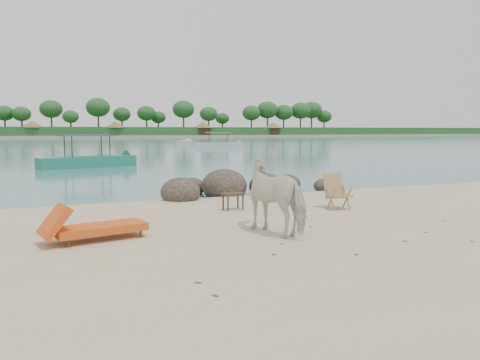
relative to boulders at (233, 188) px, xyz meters
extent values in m
plane|color=#356B6B|center=(-1.40, 83.37, -0.22)|extent=(400.00, 400.00, 0.00)
cube|color=tan|center=(-1.40, 163.37, -0.22)|extent=(420.00, 90.00, 1.40)
cube|color=#1E4C1E|center=(-1.40, 128.37, 1.68)|extent=(420.00, 18.00, 2.40)
ellipsoid|color=#302820|center=(-1.99, -0.64, 0.00)|extent=(1.22, 1.34, 0.91)
ellipsoid|color=#302820|center=(-0.29, 0.06, 0.05)|extent=(1.51, 1.66, 1.13)
ellipsoid|color=#302820|center=(1.11, -0.34, 0.00)|extent=(1.21, 1.33, 0.91)
ellipsoid|color=#302820|center=(2.31, 0.46, -0.05)|extent=(0.95, 1.04, 0.71)
ellipsoid|color=#302820|center=(3.41, -0.24, -0.09)|extent=(0.69, 0.76, 0.52)
ellipsoid|color=#302820|center=(-1.09, 1.06, -0.07)|extent=(0.86, 0.94, 0.64)
ellipsoid|color=#302820|center=(0.51, 1.26, -0.08)|extent=(0.76, 0.83, 0.57)
imported|color=beige|center=(-1.33, -6.00, 0.57)|extent=(1.35, 2.03, 1.58)
plane|color=brown|center=(-3.80, -9.07, -0.21)|extent=(0.13, 0.13, 0.00)
plane|color=brown|center=(-1.74, -6.94, -0.21)|extent=(0.13, 0.13, 0.00)
plane|color=brown|center=(-0.43, -5.78, -0.21)|extent=(0.13, 0.13, 0.00)
plane|color=brown|center=(-0.58, -4.09, -0.21)|extent=(0.14, 0.14, 0.00)
plane|color=brown|center=(-0.92, -8.10, -0.21)|extent=(0.13, 0.13, 0.00)
plane|color=brown|center=(1.49, -7.19, -0.21)|extent=(0.14, 0.14, 0.00)
plane|color=brown|center=(0.53, -7.64, -0.21)|extent=(0.12, 0.12, 0.00)
plane|color=brown|center=(-3.85, -8.49, -0.21)|extent=(0.14, 0.14, 0.00)
plane|color=brown|center=(2.77, -6.38, -0.21)|extent=(0.14, 0.14, 0.00)
plane|color=brown|center=(-1.22, -4.90, -0.21)|extent=(0.14, 0.14, 0.00)
plane|color=brown|center=(1.71, -8.15, -0.21)|extent=(0.11, 0.11, 0.00)
plane|color=brown|center=(-2.22, -7.56, -0.21)|extent=(0.11, 0.11, 0.00)
plane|color=brown|center=(-3.78, -4.24, -0.21)|extent=(0.14, 0.14, 0.00)
camera|label=1|loc=(-5.70, -14.55, 1.93)|focal=35.00mm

